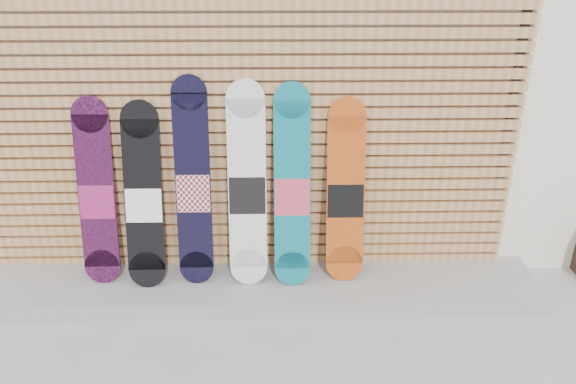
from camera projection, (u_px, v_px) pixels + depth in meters
The scene contains 10 objects.
ground at pixel (264, 349), 3.87m from camera, with size 80.00×80.00×0.00m, color #9C9C9F.
building at pixel (311, 16), 6.34m from camera, with size 12.00×5.00×3.60m, color white.
concrete_step at pixel (247, 286), 4.47m from camera, with size 4.60×0.70×0.12m, color gray.
slat_wall at pixel (244, 138), 4.26m from camera, with size 4.26×0.08×2.29m.
snowboard_0 at pixel (97, 194), 4.24m from camera, with size 0.28×0.29×1.43m.
snowboard_1 at pixel (144, 197), 4.22m from camera, with size 0.29×0.36×1.40m.
snowboard_2 at pixel (193, 185), 4.21m from camera, with size 0.26×0.31×1.59m.
snowboard_3 at pixel (247, 187), 4.22m from camera, with size 0.29×0.33×1.55m.
snowboard_4 at pixel (292, 188), 4.22m from camera, with size 0.28×0.35×1.53m.
snowboard_5 at pixel (346, 193), 4.28m from camera, with size 0.29×0.29×1.42m.
Camera 1 is at (0.11, -3.09, 2.58)m, focal length 35.00 mm.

